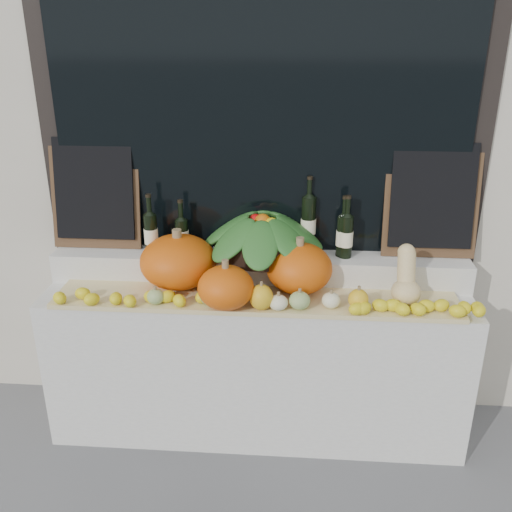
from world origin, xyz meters
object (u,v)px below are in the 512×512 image
(pumpkin_right, at_px, (299,268))
(produce_bowl, at_px, (263,235))
(pumpkin_left, at_px, (178,262))
(wine_bottle_tall, at_px, (308,223))
(butternut_squash, at_px, (406,280))

(pumpkin_right, distance_m, produce_bowl, 0.29)
(pumpkin_left, bearing_deg, pumpkin_right, -1.43)
(pumpkin_right, distance_m, wine_bottle_tall, 0.30)
(pumpkin_left, distance_m, butternut_squash, 1.19)
(butternut_squash, bearing_deg, produce_bowl, 161.61)
(butternut_squash, bearing_deg, wine_bottle_tall, 146.35)
(pumpkin_left, relative_size, produce_bowl, 0.58)
(pumpkin_left, xyz_separation_m, butternut_squash, (1.18, -0.10, -0.02))
(pumpkin_left, relative_size, butternut_squash, 1.40)
(pumpkin_left, xyz_separation_m, pumpkin_right, (0.64, -0.02, -0.01))
(pumpkin_left, distance_m, pumpkin_right, 0.65)
(pumpkin_left, height_order, pumpkin_right, pumpkin_left)
(pumpkin_right, height_order, produce_bowl, produce_bowl)
(pumpkin_right, bearing_deg, wine_bottle_tall, 79.64)
(produce_bowl, distance_m, wine_bottle_tall, 0.26)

